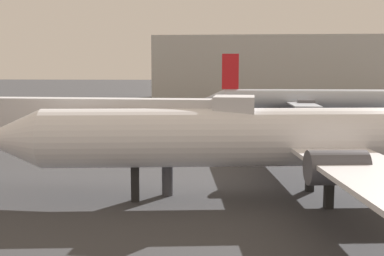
# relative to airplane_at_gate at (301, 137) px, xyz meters

# --- Properties ---
(airplane_at_gate) EXTENTS (37.70, 29.66, 11.03)m
(airplane_at_gate) POSITION_rel_airplane_at_gate_xyz_m (0.00, 0.00, 0.00)
(airplane_at_gate) COLOR white
(airplane_at_gate) RESTS_ON ground_plane
(airplane_distant) EXTENTS (31.63, 21.87, 10.07)m
(airplane_distant) POSITION_rel_airplane_at_gate_xyz_m (6.97, 47.87, -0.74)
(airplane_distant) COLOR #B2BCCC
(airplane_distant) RESTS_ON ground_plane
(jet_bridge) EXTENTS (22.97, 3.14, 6.24)m
(jet_bridge) POSITION_rel_airplane_at_gate_xyz_m (-13.21, 0.49, 0.93)
(jet_bridge) COLOR silver
(jet_bridge) RESTS_ON ground_plane
(terminal_building) EXTENTS (62.68, 21.98, 15.42)m
(terminal_building) POSITION_rel_airplane_at_gate_xyz_m (8.27, 94.76, 3.91)
(terminal_building) COLOR #B7B7B2
(terminal_building) RESTS_ON ground_plane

